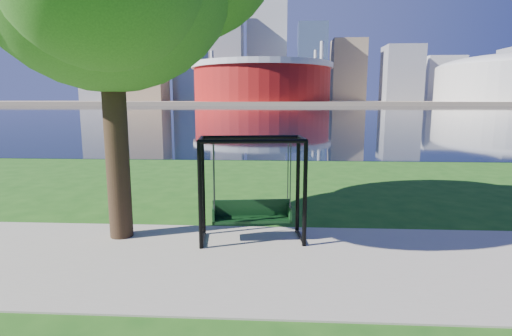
{
  "coord_description": "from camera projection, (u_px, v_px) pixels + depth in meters",
  "views": [
    {
      "loc": [
        0.19,
        -7.5,
        2.97
      ],
      "look_at": [
        -0.23,
        0.0,
        1.68
      ],
      "focal_mm": 28.0,
      "sensor_mm": 36.0,
      "label": 1
    }
  ],
  "objects": [
    {
      "name": "skyline",
      "position": [
        274.0,
        58.0,
        316.38
      ],
      "size": [
        392.0,
        66.0,
        96.5
      ],
      "color": "gray",
      "rests_on": "far_bank"
    },
    {
      "name": "ground",
      "position": [
        268.0,
        252.0,
        7.89
      ],
      "size": [
        900.0,
        900.0,
        0.0
      ],
      "primitive_type": "plane",
      "color": "#1E5114",
      "rests_on": "ground"
    },
    {
      "name": "swing",
      "position": [
        252.0,
        192.0,
        8.34
      ],
      "size": [
        2.27,
        1.2,
        2.22
      ],
      "rotation": [
        0.0,
        0.0,
        0.12
      ],
      "color": "black",
      "rests_on": "ground"
    },
    {
      "name": "far_bank",
      "position": [
        279.0,
        102.0,
        308.84
      ],
      "size": [
        900.0,
        228.0,
        2.0
      ],
      "primitive_type": "cube",
      "color": "#937F60",
      "rests_on": "ground"
    },
    {
      "name": "path",
      "position": [
        267.0,
        261.0,
        7.39
      ],
      "size": [
        120.0,
        4.0,
        0.03
      ],
      "primitive_type": "cube",
      "color": "#9E937F",
      "rests_on": "ground"
    },
    {
      "name": "stadium",
      "position": [
        262.0,
        81.0,
        237.3
      ],
      "size": [
        83.0,
        83.0,
        32.0
      ],
      "color": "maroon",
      "rests_on": "far_bank"
    },
    {
      "name": "river",
      "position": [
        278.0,
        111.0,
        108.26
      ],
      "size": [
        900.0,
        180.0,
        0.02
      ],
      "primitive_type": "cube",
      "color": "black",
      "rests_on": "ground"
    }
  ]
}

